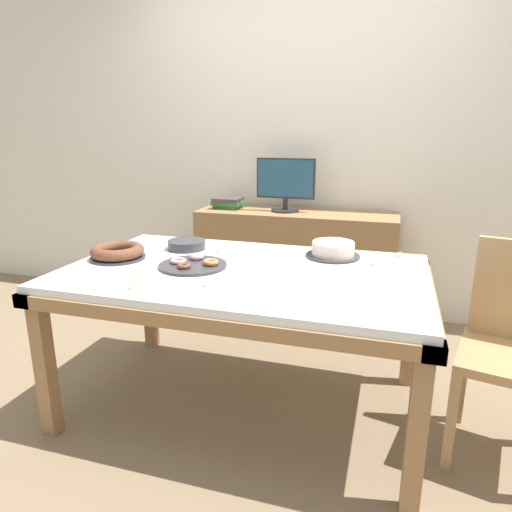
# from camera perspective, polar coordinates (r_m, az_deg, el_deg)

# --- Properties ---
(ground_plane) EXTENTS (12.00, 12.00, 0.00)m
(ground_plane) POSITION_cam_1_polar(r_m,az_deg,el_deg) (2.52, -1.37, -18.08)
(ground_plane) COLOR #7A664C
(wall_back) EXTENTS (8.00, 0.10, 2.60)m
(wall_back) POSITION_cam_1_polar(r_m,az_deg,el_deg) (3.55, 6.32, 13.93)
(wall_back) COLOR silver
(wall_back) RESTS_ON ground
(dining_table) EXTENTS (1.74, 1.08, 0.75)m
(dining_table) POSITION_cam_1_polar(r_m,az_deg,el_deg) (2.22, -1.48, -3.59)
(dining_table) COLOR silver
(dining_table) RESTS_ON ground
(sideboard) EXTENTS (1.43, 0.44, 0.82)m
(sideboard) POSITION_cam_1_polar(r_m,az_deg,el_deg) (3.40, 4.93, -1.31)
(sideboard) COLOR olive
(sideboard) RESTS_ON ground
(computer_monitor) EXTENTS (0.42, 0.20, 0.38)m
(computer_monitor) POSITION_cam_1_polar(r_m,az_deg,el_deg) (3.30, 3.71, 8.85)
(computer_monitor) COLOR #262628
(computer_monitor) RESTS_ON sideboard
(book_stack) EXTENTS (0.22, 0.18, 0.08)m
(book_stack) POSITION_cam_1_polar(r_m,az_deg,el_deg) (3.45, -3.54, 6.67)
(book_stack) COLOR #2D6638
(book_stack) RESTS_ON sideboard
(cake_chocolate_round) EXTENTS (0.28, 0.28, 0.08)m
(cake_chocolate_round) POSITION_cam_1_polar(r_m,az_deg,el_deg) (2.42, 9.61, 0.76)
(cake_chocolate_round) COLOR #333338
(cake_chocolate_round) RESTS_ON dining_table
(cake_golden_bundt) EXTENTS (0.28, 0.28, 0.07)m
(cake_golden_bundt) POSITION_cam_1_polar(r_m,az_deg,el_deg) (2.46, -16.91, 0.48)
(cake_golden_bundt) COLOR #333338
(cake_golden_bundt) RESTS_ON dining_table
(pastry_platter) EXTENTS (0.33, 0.33, 0.04)m
(pastry_platter) POSITION_cam_1_polar(r_m,az_deg,el_deg) (2.25, -7.86, -1.02)
(pastry_platter) COLOR #333338
(pastry_platter) RESTS_ON dining_table
(plate_stack) EXTENTS (0.21, 0.21, 0.05)m
(plate_stack) POSITION_cam_1_polar(r_m,az_deg,el_deg) (2.58, -8.67, 1.41)
(plate_stack) COLOR #333338
(plate_stack) RESTS_ON dining_table
(tealight_near_cakes) EXTENTS (0.04, 0.04, 0.04)m
(tealight_near_cakes) POSITION_cam_1_polar(r_m,az_deg,el_deg) (1.99, -15.14, -3.67)
(tealight_near_cakes) COLOR silver
(tealight_near_cakes) RESTS_ON dining_table
(tealight_near_front) EXTENTS (0.04, 0.04, 0.04)m
(tealight_near_front) POSITION_cam_1_polar(r_m,az_deg,el_deg) (2.53, 17.55, 0.18)
(tealight_near_front) COLOR silver
(tealight_near_front) RESTS_ON dining_table
(tealight_left_edge) EXTENTS (0.04, 0.04, 0.04)m
(tealight_left_edge) POSITION_cam_1_polar(r_m,az_deg,el_deg) (1.97, -6.02, -3.47)
(tealight_left_edge) COLOR silver
(tealight_left_edge) RESTS_ON dining_table
(tealight_centre) EXTENTS (0.04, 0.04, 0.04)m
(tealight_centre) POSITION_cam_1_polar(r_m,az_deg,el_deg) (2.49, -4.55, 0.64)
(tealight_centre) COLOR silver
(tealight_centre) RESTS_ON dining_table
(tealight_right_edge) EXTENTS (0.04, 0.04, 0.04)m
(tealight_right_edge) POSITION_cam_1_polar(r_m,az_deg,el_deg) (2.33, 14.73, -0.84)
(tealight_right_edge) COLOR silver
(tealight_right_edge) RESTS_ON dining_table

